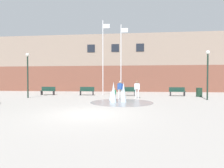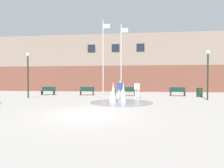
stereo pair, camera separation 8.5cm
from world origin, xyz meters
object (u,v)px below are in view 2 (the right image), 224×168
park_bench_under_right_flagpole (87,91)px  park_bench_near_trashcan (128,91)px  lamp_post_left_lane (28,69)px  park_bench_under_left_flagpole (48,91)px  child_with_pink_shirt (114,93)px  flagpole_right (121,58)px  adult_watching (137,88)px  lamp_post_right_lane (208,68)px  flagpole_left (103,56)px  trash_can (199,92)px  adult_in_red (120,88)px  park_bench_far_right (177,91)px

park_bench_under_right_flagpole → park_bench_near_trashcan: bearing=-1.2°
park_bench_under_right_flagpole → lamp_post_left_lane: lamp_post_left_lane is taller
lamp_post_left_lane → park_bench_under_left_flagpole: bearing=83.8°
child_with_pink_shirt → flagpole_right: flagpole_right is taller
adult_watching → lamp_post_right_lane: lamp_post_right_lane is taller
park_bench_near_trashcan → lamp_post_right_lane: 7.79m
adult_watching → flagpole_left: 5.97m
flagpole_right → trash_can: size_ratio=8.61×
park_bench_under_left_flagpole → flagpole_right: bearing=4.3°
adult_watching → trash_can: adult_watching is taller
adult_in_red → park_bench_under_left_flagpole: bearing=174.6°
park_bench_far_right → child_with_pink_shirt: size_ratio=1.62×
park_bench_far_right → flagpole_left: flagpole_left is taller
park_bench_under_right_flagpole → lamp_post_right_lane: size_ratio=0.39×
park_bench_under_left_flagpole → flagpole_left: 7.31m
child_with_pink_shirt → lamp_post_right_lane: bearing=-176.5°
adult_in_red → flagpole_right: 4.92m
park_bench_under_right_flagpole → adult_watching: (5.34, -2.77, 0.45)m
park_bench_near_trashcan → adult_watching: size_ratio=1.01×
adult_watching → park_bench_near_trashcan: bearing=65.4°
lamp_post_right_lane → flagpole_left: bearing=156.7°
lamp_post_right_lane → adult_in_red: bearing=177.7°
park_bench_under_right_flagpole → adult_in_red: (3.83, -3.24, 0.45)m
park_bench_near_trashcan → flagpole_right: (-0.73, 0.60, 3.64)m
park_bench_far_right → trash_can: size_ratio=1.78×
adult_in_red → flagpole_left: flagpole_left is taller
park_bench_under_right_flagpole → park_bench_far_right: 9.61m
child_with_pink_shirt → lamp_post_left_lane: size_ratio=0.24×
child_with_pink_shirt → lamp_post_right_lane: size_ratio=0.24×
park_bench_under_right_flagpole → adult_in_red: size_ratio=1.01×
park_bench_near_trashcan → flagpole_left: (-2.74, 0.60, 3.90)m
child_with_pink_shirt → lamp_post_left_lane: bearing=-10.7°
lamp_post_right_lane → lamp_post_left_lane: bearing=179.5°
child_with_pink_shirt → adult_watching: bearing=-142.4°
flagpole_left → adult_in_red: bearing=-60.9°
park_bench_near_trashcan → child_with_pink_shirt: child_with_pink_shirt is taller
adult_watching → flagpole_right: flagpole_right is taller
adult_watching → lamp_post_right_lane: bearing=-49.9°
park_bench_far_right → flagpole_right: flagpole_right is taller
park_bench_near_trashcan → adult_watching: (0.86, -2.68, 0.45)m
adult_in_red → adult_watching: 1.58m
park_bench_under_left_flagpole → park_bench_under_right_flagpole: 4.42m
park_bench_near_trashcan → adult_watching: bearing=-72.1°
park_bench_under_left_flagpole → adult_in_red: (8.24, -3.14, 0.45)m
flagpole_left → park_bench_under_left_flagpole: bearing=-174.3°
flagpole_left → lamp_post_left_lane: bearing=-149.1°
child_with_pink_shirt → park_bench_near_trashcan: bearing=-107.1°
park_bench_under_right_flagpole → trash_can: (11.56, -0.67, -0.03)m
park_bench_near_trashcan → adult_in_red: size_ratio=1.01×
park_bench_near_trashcan → adult_in_red: (-0.65, -3.15, 0.45)m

